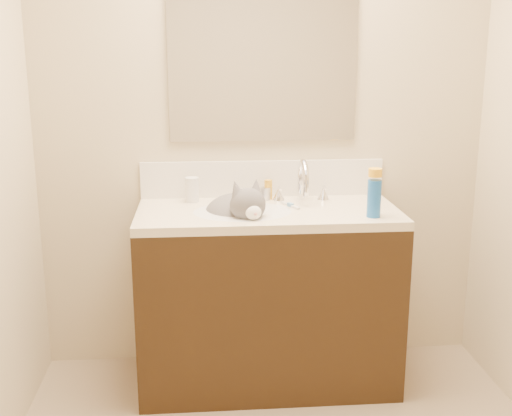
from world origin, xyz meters
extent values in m
cube|color=#C0AF8F|center=(0.00, 1.25, 1.25)|extent=(2.20, 0.04, 2.50)
cube|color=#C0AF8F|center=(0.00, -1.25, 1.25)|extent=(2.20, 0.04, 2.50)
cube|color=black|center=(0.00, 0.97, 0.41)|extent=(1.20, 0.55, 0.82)
cube|color=beige|center=(0.00, 0.97, 0.84)|extent=(1.20, 0.55, 0.04)
ellipsoid|color=white|center=(-0.12, 0.94, 0.79)|extent=(0.45, 0.36, 0.14)
cylinder|color=silver|center=(0.18, 1.16, 0.92)|extent=(0.04, 0.04, 0.11)
torus|color=silver|center=(0.18, 1.09, 0.97)|extent=(0.03, 0.20, 0.20)
cylinder|color=silver|center=(0.18, 1.01, 0.94)|extent=(0.03, 0.03, 0.06)
cone|color=silver|center=(0.07, 1.16, 0.89)|extent=(0.06, 0.06, 0.06)
cone|color=silver|center=(0.29, 1.16, 0.89)|extent=(0.06, 0.06, 0.06)
ellipsoid|color=#525052|center=(-0.15, 1.00, 0.82)|extent=(0.39, 0.41, 0.22)
ellipsoid|color=#525052|center=(-0.10, 0.85, 0.91)|extent=(0.19, 0.18, 0.15)
ellipsoid|color=#525052|center=(-0.12, 0.92, 0.88)|extent=(0.14, 0.14, 0.14)
cone|color=#525052|center=(-0.15, 0.86, 0.99)|extent=(0.09, 0.09, 0.10)
cone|color=#525052|center=(-0.06, 0.89, 0.99)|extent=(0.08, 0.10, 0.10)
ellipsoid|color=white|center=(-0.08, 0.79, 0.89)|extent=(0.08, 0.07, 0.06)
ellipsoid|color=white|center=(-0.11, 0.89, 0.82)|extent=(0.13, 0.10, 0.13)
sphere|color=pink|center=(-0.08, 0.77, 0.89)|extent=(0.02, 0.02, 0.02)
cylinder|color=#525052|center=(-0.01, 1.03, 0.75)|extent=(0.16, 0.22, 0.04)
cube|color=silver|center=(0.00, 1.24, 0.95)|extent=(1.20, 0.02, 0.18)
cube|color=white|center=(0.00, 1.24, 1.54)|extent=(0.90, 0.02, 0.80)
cylinder|color=silver|center=(-0.35, 1.15, 0.92)|extent=(0.08, 0.08, 0.12)
cylinder|color=#CE5922|center=(-0.35, 1.15, 0.91)|extent=(0.07, 0.07, 0.04)
cylinder|color=#B7B7BC|center=(0.00, 1.16, 0.89)|extent=(0.05, 0.05, 0.06)
cylinder|color=orange|center=(0.02, 1.17, 0.91)|extent=(0.05, 0.05, 0.10)
cube|color=silver|center=(0.11, 1.02, 0.87)|extent=(0.07, 0.13, 0.01)
cube|color=#5E93C8|center=(0.11, 1.02, 0.87)|extent=(0.03, 0.04, 0.02)
cylinder|color=blue|center=(0.45, 0.80, 0.94)|extent=(0.07, 0.07, 0.17)
cylinder|color=yellow|center=(0.45, 0.80, 1.06)|extent=(0.07, 0.07, 0.04)
camera|label=1|loc=(-0.30, -1.86, 1.59)|focal=45.00mm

